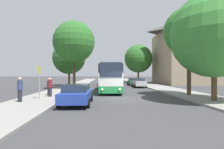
% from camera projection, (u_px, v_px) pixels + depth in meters
% --- Properties ---
extents(ground_plane, '(300.00, 300.00, 0.00)m').
position_uv_depth(ground_plane, '(123.00, 99.00, 15.47)').
color(ground_plane, '#38383A').
rests_on(ground_plane, ground).
extents(sidewalk_left, '(4.00, 120.00, 0.15)m').
position_uv_depth(sidewalk_left, '(43.00, 98.00, 15.12)').
color(sidewalk_left, gray).
rests_on(sidewalk_left, ground_plane).
extents(sidewalk_right, '(4.00, 120.00, 0.15)m').
position_uv_depth(sidewalk_right, '(200.00, 97.00, 15.82)').
color(sidewalk_right, gray).
rests_on(sidewalk_right, ground_plane).
extents(building_right_background, '(15.19, 13.00, 15.39)m').
position_uv_depth(building_right_background, '(193.00, 49.00, 39.05)').
color(building_right_background, gray).
rests_on(building_right_background, ground_plane).
extents(bus_front, '(2.92, 10.50, 3.36)m').
position_uv_depth(bus_front, '(110.00, 77.00, 22.08)').
color(bus_front, '#238942').
rests_on(bus_front, ground_plane).
extents(bus_middle, '(2.72, 10.78, 3.34)m').
position_uv_depth(bus_middle, '(108.00, 76.00, 36.51)').
color(bus_middle, gray).
rests_on(bus_middle, ground_plane).
extents(parked_car_left_curb, '(2.09, 4.48, 1.45)m').
position_uv_depth(parked_car_left_curb, '(77.00, 94.00, 12.48)').
color(parked_car_left_curb, '#233D9E').
rests_on(parked_car_left_curb, ground_plane).
extents(parked_car_right_near, '(2.01, 4.06, 1.50)m').
position_uv_depth(parked_car_right_near, '(139.00, 83.00, 28.46)').
color(parked_car_right_near, '#B7B7BC').
rests_on(parked_car_right_near, ground_plane).
extents(parked_car_right_far, '(2.19, 4.16, 1.43)m').
position_uv_depth(parked_car_right_far, '(133.00, 81.00, 34.12)').
color(parked_car_right_far, '#236B38').
rests_on(parked_car_right_far, ground_plane).
extents(bus_stop_sign, '(0.08, 0.45, 2.73)m').
position_uv_depth(bus_stop_sign, '(39.00, 78.00, 14.37)').
color(bus_stop_sign, gray).
rests_on(bus_stop_sign, sidewalk_left).
extents(pedestrian_waiting_near, '(0.36, 0.36, 1.68)m').
position_uv_depth(pedestrian_waiting_near, '(50.00, 87.00, 15.73)').
color(pedestrian_waiting_near, '#23232D').
rests_on(pedestrian_waiting_near, sidewalk_left).
extents(pedestrian_waiting_far, '(0.36, 0.36, 1.61)m').
position_uv_depth(pedestrian_waiting_far, '(49.00, 87.00, 16.79)').
color(pedestrian_waiting_far, '#23232D').
rests_on(pedestrian_waiting_far, sidewalk_left).
extents(pedestrian_walking_back, '(0.36, 0.36, 1.79)m').
position_uv_depth(pedestrian_walking_back, '(20.00, 89.00, 12.73)').
color(pedestrian_walking_back, '#23232D').
rests_on(pedestrian_walking_back, sidewalk_left).
extents(tree_left_near, '(5.96, 5.96, 7.98)m').
position_uv_depth(tree_left_near, '(69.00, 58.00, 32.11)').
color(tree_left_near, brown).
rests_on(tree_left_near, sidewalk_left).
extents(tree_left_far, '(5.88, 5.88, 9.54)m').
position_uv_depth(tree_left_far, '(74.00, 42.00, 24.83)').
color(tree_left_far, '#47331E').
rests_on(tree_left_far, sidewalk_left).
extents(tree_right_near, '(6.61, 6.61, 8.37)m').
position_uv_depth(tree_right_near, '(214.00, 35.00, 13.39)').
color(tree_right_near, '#513D23').
rests_on(tree_right_near, sidewalk_right).
extents(tree_right_mid, '(4.89, 4.89, 8.67)m').
position_uv_depth(tree_right_mid, '(189.00, 32.00, 17.13)').
color(tree_right_mid, '#513D23').
rests_on(tree_right_mid, sidewalk_right).
extents(tree_right_far, '(6.79, 6.79, 9.17)m').
position_uv_depth(tree_right_far, '(138.00, 59.00, 42.47)').
color(tree_right_far, '#513D23').
rests_on(tree_right_far, sidewalk_right).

